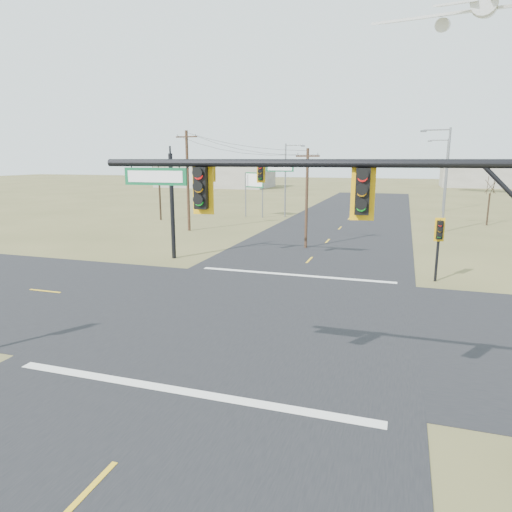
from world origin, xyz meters
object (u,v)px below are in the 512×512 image
Objects in this scene: utility_pole_far at (188,180)px; streetlight_c at (287,176)px; bare_tree_a at (159,172)px; bare_tree_b at (198,175)px; mast_arm_far at (210,184)px; bare_tree_c at (491,185)px; streetlight_a at (444,174)px; highway_sign at (254,185)px; mast_arm_near at (378,228)px; pedestal_signal_ne at (439,234)px; streetlight_b at (444,171)px; utility_pole_near at (307,196)px.

utility_pole_far is 1.10× the size of streetlight_c.
bare_tree_a reaches higher than bare_tree_b.
mast_arm_far is 14.28m from utility_pole_far.
bare_tree_a is at bearing -169.17° from bare_tree_c.
streetlight_a is at bearing 0.70° from bare_tree_a.
mast_arm_far is at bearing -130.11° from bare_tree_c.
mast_arm_far is 23.34m from bare_tree_a.
streetlight_c is at bearing -30.90° from bare_tree_b.
bare_tree_c reaches higher than highway_sign.
streetlight_c is at bearing 28.35° from bare_tree_a.
mast_arm_near is at bearing -109.15° from streetlight_a.
bare_tree_b reaches higher than pedestal_signal_ne.
streetlight_b is at bearing 73.01° from streetlight_a.
mast_arm_near is 1.12× the size of utility_pole_far.
pedestal_signal_ne is 0.39× the size of streetlight_b.
highway_sign is at bearing 31.39° from bare_tree_a.
bare_tree_a reaches higher than bare_tree_c.
streetlight_b is at bearing 105.26° from bare_tree_c.
mast_arm_near is 1.23× the size of streetlight_c.
mast_arm_far is 1.31× the size of bare_tree_a.
streetlight_a is 18.45m from streetlight_c.
utility_pole_far is at bearing -43.10° from bare_tree_a.
mast_arm_far is 0.94× the size of streetlight_b.
utility_pole_far reaches higher than mast_arm_far.
streetlight_a is 30.45m from bare_tree_a.
pedestal_signal_ne is 35.06m from bare_tree_a.
streetlight_b reaches higher than pedestal_signal_ne.
bare_tree_b reaches higher than bare_tree_c.
bare_tree_a is at bearing -79.75° from bare_tree_b.
bare_tree_a is 36.26m from bare_tree_c.
mast_arm_near is 44.97m from bare_tree_a.
mast_arm_near is 37.02m from streetlight_a.
mast_arm_far is 25.61m from streetlight_c.
pedestal_signal_ne is 48.66m from bare_tree_b.
utility_pole_near reaches higher than mast_arm_far.
highway_sign is 0.56× the size of streetlight_b.
utility_pole_near is at bearing -22.65° from utility_pole_far.
bare_tree_b is (-33.52, 16.62, -0.92)m from streetlight_a.
mast_arm_near reaches higher than bare_tree_b.
highway_sign is at bearing -143.40° from streetlight_b.
pedestal_signal_ne is 0.38× the size of streetlight_a.
mast_arm_near is 1.19× the size of mast_arm_far.
streetlight_a is at bearing 75.19° from pedestal_signal_ne.
utility_pole_near is 22.92m from bare_tree_a.
mast_arm_near is at bearing -56.90° from utility_pole_far.
utility_pole_far is (-7.61, 12.09, -0.29)m from mast_arm_far.
streetlight_b is 1.76× the size of bare_tree_c.
pedestal_signal_ne is 25.96m from utility_pole_far.
pedestal_signal_ne is at bearing -40.36° from utility_pole_near.
highway_sign is 11.33m from bare_tree_a.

